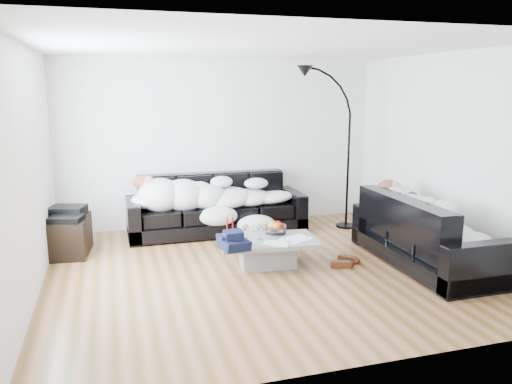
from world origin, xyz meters
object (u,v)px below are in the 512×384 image
object	(u,v)px
wine_glass_c	(259,232)
floor_lamp	(348,158)
sleeper_back	(217,191)
sleeper_right	(427,214)
candle_right	(233,227)
fruit_bowl	(276,227)
wine_glass_a	(246,231)
shoes	(344,261)
av_cabinet	(69,236)
candle_left	(227,228)
wine_glass_b	(243,233)
sofa_right	(426,231)
coffee_table	(268,252)
sofa_back	(216,204)
stereo	(67,213)

from	to	relation	value
wine_glass_c	floor_lamp	distance (m)	2.36
floor_lamp	sleeper_back	bearing A→B (deg)	-168.53
sleeper_right	candle_right	bearing A→B (deg)	72.01
fruit_bowl	sleeper_back	bearing A→B (deg)	108.80
sleeper_right	candle_right	distance (m)	2.38
sleeper_back	wine_glass_a	xyz separation A→B (m)	(0.06, -1.44, -0.21)
shoes	av_cabinet	distance (m)	3.58
shoes	floor_lamp	bearing A→B (deg)	92.70
candle_left	candle_right	world-z (taller)	candle_left
wine_glass_a	candle_left	size ratio (longest dim) A/B	0.68
wine_glass_c	av_cabinet	distance (m)	2.54
wine_glass_b	candle_left	bearing A→B (deg)	128.85
sofa_right	coffee_table	world-z (taller)	sofa_right
sofa_back	coffee_table	world-z (taller)	sofa_back
fruit_bowl	wine_glass_c	size ratio (longest dim) A/B	1.43
fruit_bowl	wine_glass_b	xyz separation A→B (m)	(-0.47, -0.18, 0.01)
candle_left	floor_lamp	world-z (taller)	floor_lamp
coffee_table	fruit_bowl	size ratio (longest dim) A/B	4.37
sofa_right	candle_left	size ratio (longest dim) A/B	8.58
wine_glass_b	shoes	distance (m)	1.30
sleeper_back	fruit_bowl	size ratio (longest dim) A/B	8.26
shoes	stereo	bearing A→B (deg)	-173.32
sleeper_right	wine_glass_c	size ratio (longest dim) A/B	9.64
sofa_right	fruit_bowl	xyz separation A→B (m)	(-1.71, 0.69, -0.00)
coffee_table	stereo	size ratio (longest dim) A/B	2.68
sleeper_right	stereo	bearing A→B (deg)	68.94
wine_glass_a	shoes	size ratio (longest dim) A/B	0.41
coffee_table	candle_right	xyz separation A→B (m)	(-0.38, 0.25, 0.29)
coffee_table	fruit_bowl	world-z (taller)	fruit_bowl
wine_glass_c	sofa_right	bearing A→B (deg)	-13.94
wine_glass_a	av_cabinet	world-z (taller)	wine_glass_a
shoes	floor_lamp	size ratio (longest dim) A/B	0.19
candle_left	sleeper_right	bearing A→B (deg)	-16.55
sofa_right	wine_glass_b	world-z (taller)	sofa_right
sleeper_back	floor_lamp	world-z (taller)	floor_lamp
coffee_table	candle_right	bearing A→B (deg)	145.90
floor_lamp	sofa_right	bearing A→B (deg)	-67.07
sofa_right	fruit_bowl	distance (m)	1.84
sleeper_back	stereo	size ratio (longest dim) A/B	5.06
sleeper_right	shoes	distance (m)	1.16
floor_lamp	sleeper_right	bearing A→B (deg)	-67.07
sleeper_right	av_cabinet	world-z (taller)	sleeper_right
sleeper_right	av_cabinet	bearing A→B (deg)	68.94
fruit_bowl	wine_glass_a	world-z (taller)	wine_glass_a
av_cabinet	sleeper_right	bearing A→B (deg)	-14.49
coffee_table	av_cabinet	world-z (taller)	av_cabinet
stereo	sofa_back	bearing A→B (deg)	28.72
sleeper_back	stereo	bearing A→B (deg)	-168.49
sofa_right	sleeper_right	world-z (taller)	sleeper_right
coffee_table	floor_lamp	distance (m)	2.38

